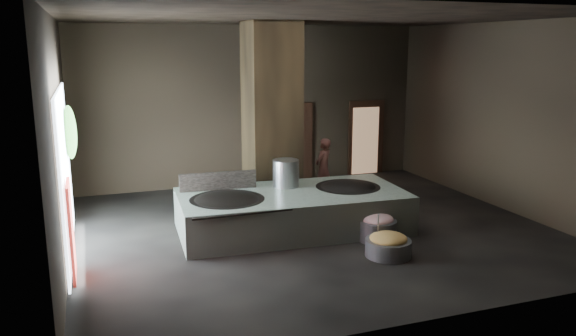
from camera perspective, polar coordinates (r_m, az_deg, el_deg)
name	(u,v)px	position (r m, az deg, el deg)	size (l,w,h in m)	color
floor	(312,230)	(12.45, 2.44, -6.34)	(10.00, 9.00, 0.10)	black
ceiling	(314,15)	(11.81, 2.65, 15.31)	(10.00, 9.00, 0.10)	black
back_wall	(253,106)	(16.19, -3.58, 6.35)	(10.00, 0.10, 4.50)	black
front_wall	(438,172)	(7.96, 15.00, -0.35)	(10.00, 0.10, 4.50)	black
left_wall	(56,140)	(11.06, -22.50, 2.62)	(0.10, 9.00, 4.50)	black
right_wall	(507,117)	(14.58, 21.32, 4.86)	(0.10, 9.00, 4.50)	black
pillar	(272,117)	(13.58, -1.68, 5.21)	(1.20, 1.20, 4.50)	black
hearth_platform	(292,211)	(12.21, 0.43, -4.40)	(4.84, 2.32, 0.84)	#A2B5A2
platform_cap	(292,194)	(12.10, 0.43, -2.61)	(4.74, 2.27, 0.03)	black
wok_left	(227,203)	(11.67, -6.20, -3.59)	(1.53, 1.53, 0.42)	black
wok_left_rim	(227,200)	(11.65, -6.21, -3.26)	(1.56, 1.56, 0.05)	black
wok_right	(348,191)	(12.67, 6.10, -2.30)	(1.42, 1.42, 0.40)	black
wok_right_rim	(348,188)	(12.65, 6.11, -1.99)	(1.45, 1.45, 0.05)	black
stock_pot	(286,174)	(12.54, -0.22, -0.59)	(0.59, 0.59, 0.63)	#A6AAAE
splash_guard	(218,181)	(12.35, -7.10, -1.37)	(1.68, 0.06, 0.42)	black
cook	(323,168)	(14.75, 3.61, -0.01)	(0.57, 0.37, 1.57)	#8E5248
veg_basin	(388,248)	(10.97, 10.13, -7.99)	(0.87, 0.87, 0.32)	slate
veg_fill	(388,238)	(10.91, 10.17, -7.06)	(0.72, 0.72, 0.22)	#A7AE54
ladle	(378,227)	(10.90, 9.13, -5.93)	(0.03, 0.03, 0.69)	#A6AAAE
meat_basin	(377,230)	(11.77, 9.06, -6.25)	(0.79, 0.79, 0.43)	slate
meat_fill	(378,219)	(11.70, 9.10, -5.17)	(0.65, 0.65, 0.25)	#C77780
doorway_near	(293,143)	(16.62, 0.55, 2.53)	(1.18, 0.08, 2.38)	black
doorway_near_glow	(287,146)	(16.49, -0.15, 2.27)	(0.76, 0.04, 1.80)	#8C6647
doorway_far	(366,139)	(17.58, 7.91, 2.96)	(1.18, 0.08, 2.38)	black
doorway_far_glow	(365,141)	(17.53, 7.86, 2.76)	(0.87, 0.04, 2.07)	#8C6647
left_opening	(65,172)	(11.37, -21.68, -0.41)	(0.04, 4.20, 3.10)	white
pavilion_sliver	(71,231)	(10.30, -21.16, -5.97)	(0.05, 0.90, 1.70)	maroon
tree_silhouette	(70,132)	(12.35, -21.30, 3.41)	(0.28, 1.10, 1.10)	#194714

